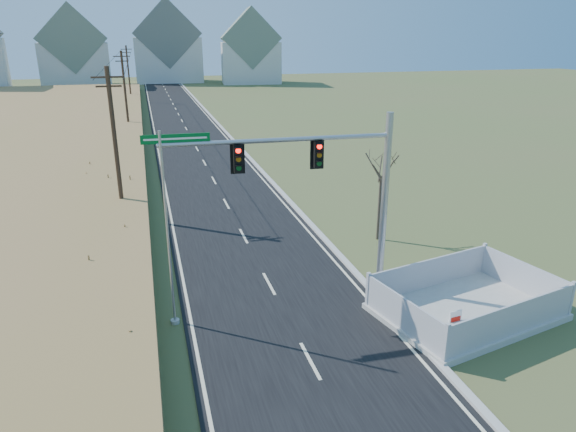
{
  "coord_description": "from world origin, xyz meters",
  "views": [
    {
      "loc": [
        -4.76,
        -16.19,
        10.64
      ],
      "look_at": [
        0.74,
        3.48,
        3.4
      ],
      "focal_mm": 32.0,
      "sensor_mm": 36.0,
      "label": 1
    }
  ],
  "objects_px": {
    "fence_enclosure": "(466,308)",
    "flagpole": "(169,252)",
    "open_sign": "(455,319)",
    "traffic_signal_mast": "(341,191)",
    "bare_tree": "(382,166)"
  },
  "relations": [
    {
      "from": "open_sign",
      "to": "bare_tree",
      "type": "distance_m",
      "value": 9.9
    },
    {
      "from": "traffic_signal_mast",
      "to": "open_sign",
      "type": "distance_m",
      "value": 6.61
    },
    {
      "from": "bare_tree",
      "to": "open_sign",
      "type": "bearing_deg",
      "value": -96.29
    },
    {
      "from": "fence_enclosure",
      "to": "bare_tree",
      "type": "xyz_separation_m",
      "value": [
        0.05,
        8.38,
        3.86
      ]
    },
    {
      "from": "traffic_signal_mast",
      "to": "bare_tree",
      "type": "bearing_deg",
      "value": 53.29
    },
    {
      "from": "fence_enclosure",
      "to": "bare_tree",
      "type": "distance_m",
      "value": 9.22
    },
    {
      "from": "open_sign",
      "to": "flagpole",
      "type": "relative_size",
      "value": 0.09
    },
    {
      "from": "traffic_signal_mast",
      "to": "flagpole",
      "type": "distance_m",
      "value": 7.11
    },
    {
      "from": "fence_enclosure",
      "to": "traffic_signal_mast",
      "type": "bearing_deg",
      "value": 134.82
    },
    {
      "from": "open_sign",
      "to": "flagpole",
      "type": "bearing_deg",
      "value": 156.51
    },
    {
      "from": "traffic_signal_mast",
      "to": "open_sign",
      "type": "xyz_separation_m",
      "value": [
        3.46,
        -3.56,
        -4.37
      ]
    },
    {
      "from": "fence_enclosure",
      "to": "open_sign",
      "type": "xyz_separation_m",
      "value": [
        -0.95,
        -0.72,
        0.06
      ]
    },
    {
      "from": "fence_enclosure",
      "to": "flagpole",
      "type": "height_order",
      "value": "flagpole"
    },
    {
      "from": "fence_enclosure",
      "to": "open_sign",
      "type": "relative_size",
      "value": 11.22
    },
    {
      "from": "traffic_signal_mast",
      "to": "open_sign",
      "type": "relative_size",
      "value": 14.35
    }
  ]
}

